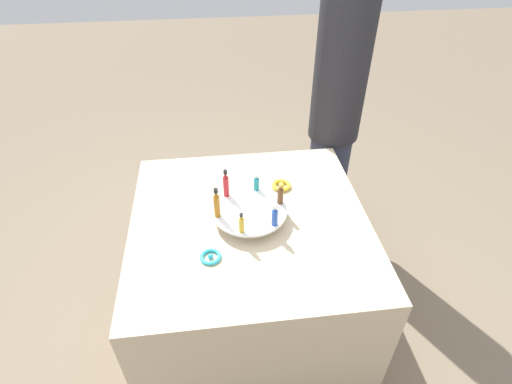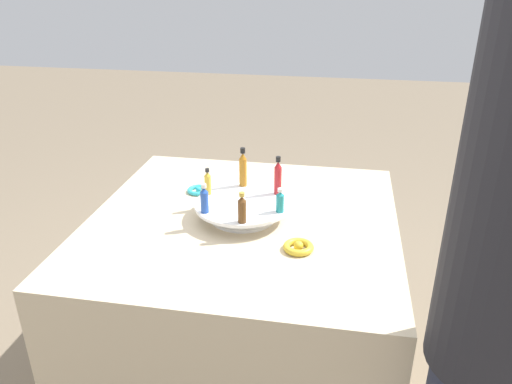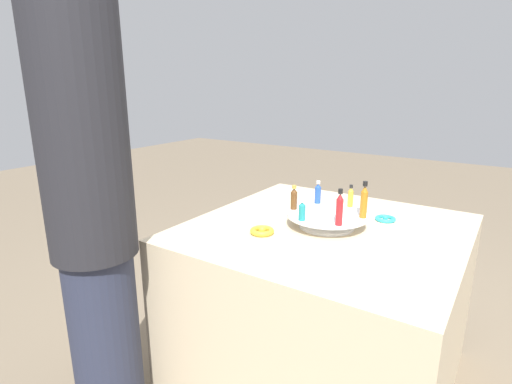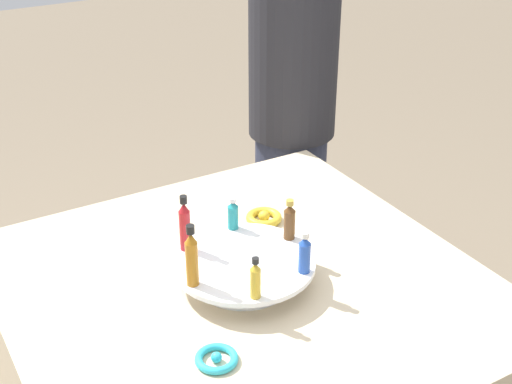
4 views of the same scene
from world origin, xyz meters
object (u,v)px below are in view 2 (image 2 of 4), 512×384
object	(u,v)px
bottle_teal	(280,201)
ribbon_bow_teal	(199,190)
ribbon_bow_gold	(298,247)
person_figure	(504,308)
bottle_gold	(208,182)
bottle_red	(278,177)
bottle_brown	(242,209)
bottle_amber	(243,169)
bottle_blue	(204,199)
display_stand	(243,208)

from	to	relation	value
bottle_teal	ribbon_bow_teal	distance (m)	0.43
ribbon_bow_gold	person_figure	bearing A→B (deg)	-39.61
bottle_gold	person_figure	size ratio (longest dim) A/B	0.06
bottle_red	bottle_brown	distance (m)	0.25
bottle_amber	ribbon_bow_teal	world-z (taller)	bottle_amber
bottle_amber	ribbon_bow_gold	xyz separation A→B (m)	(0.24, -0.32, -0.12)
bottle_red	bottle_brown	xyz separation A→B (m)	(-0.08, -0.24, -0.02)
bottle_blue	bottle_teal	bearing A→B (deg)	10.85
display_stand	bottle_gold	world-z (taller)	bottle_gold
display_stand	person_figure	bearing A→B (deg)	-39.88
bottle_teal	bottle_red	distance (m)	0.15
display_stand	bottle_brown	xyz separation A→B (m)	(0.03, -0.14, 0.07)
bottle_blue	display_stand	bearing A→B (deg)	40.85
ribbon_bow_gold	ribbon_bow_teal	bearing A→B (deg)	139.53
bottle_red	person_figure	world-z (taller)	person_figure
bottle_amber	bottle_brown	world-z (taller)	bottle_amber
bottle_amber	bottle_blue	distance (m)	0.25
bottle_amber	ribbon_bow_teal	bearing A→B (deg)	167.67
bottle_brown	ribbon_bow_gold	size ratio (longest dim) A/B	1.09
person_figure	ribbon_bow_teal	bearing A→B (deg)	-0.14
bottle_gold	bottle_brown	xyz separation A→B (m)	(0.16, -0.19, 0.00)
display_stand	ribbon_bow_teal	size ratio (longest dim) A/B	3.80
bottle_red	ribbon_bow_teal	xyz separation A→B (m)	(-0.32, 0.09, -0.12)
bottle_blue	ribbon_bow_teal	xyz separation A→B (m)	(-0.10, 0.28, -0.10)
bottle_red	bottle_gold	xyz separation A→B (m)	(-0.25, -0.05, -0.02)
bottle_blue	bottle_red	bearing A→B (deg)	40.85
bottle_gold	ribbon_bow_gold	distance (m)	0.43
ribbon_bow_teal	ribbon_bow_gold	world-z (taller)	ribbon_bow_gold
bottle_gold	ribbon_bow_teal	distance (m)	0.18
bottle_brown	person_figure	xyz separation A→B (m)	(0.66, -0.44, 0.04)
bottle_blue	bottle_brown	bearing A→B (deg)	-19.15
bottle_brown	person_figure	distance (m)	0.80
bottle_amber	ribbon_bow_gold	world-z (taller)	bottle_amber
bottle_gold	ribbon_bow_teal	world-z (taller)	bottle_gold
ribbon_bow_gold	display_stand	bearing A→B (deg)	139.53
bottle_red	bottle_blue	distance (m)	0.29
bottle_blue	bottle_brown	distance (m)	0.14
display_stand	bottle_red	size ratio (longest dim) A/B	2.36
bottle_blue	ribbon_bow_gold	size ratio (longest dim) A/B	1.06
person_figure	display_stand	bearing A→B (deg)	0.00
bottle_blue	person_figure	xyz separation A→B (m)	(0.80, -0.48, 0.04)
display_stand	bottle_blue	bearing A→B (deg)	-139.15
bottle_gold	ribbon_bow_teal	bearing A→B (deg)	119.87
bottle_gold	bottle_amber	bearing A→B (deg)	40.85
bottle_brown	person_figure	size ratio (longest dim) A/B	0.06
bottle_teal	bottle_blue	size ratio (longest dim) A/B	0.83
bottle_blue	ribbon_bow_gold	distance (m)	0.35
bottle_blue	ribbon_bow_teal	distance (m)	0.31
bottle_gold	bottle_blue	distance (m)	0.14
bottle_amber	person_figure	bearing A→B (deg)	-45.03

